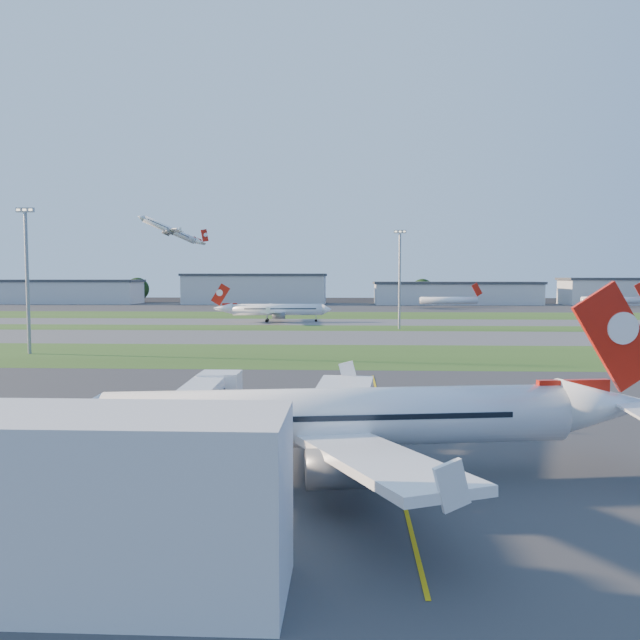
# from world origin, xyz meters

# --- Properties ---
(ground) EXTENTS (700.00, 700.00, 0.00)m
(ground) POSITION_xyz_m (0.00, 0.00, 0.00)
(ground) COLOR black
(ground) RESTS_ON ground
(apron_near) EXTENTS (300.00, 70.00, 0.01)m
(apron_near) POSITION_xyz_m (0.00, 0.00, 0.01)
(apron_near) COLOR #333335
(apron_near) RESTS_ON ground
(grass_strip_a) EXTENTS (300.00, 34.00, 0.01)m
(grass_strip_a) POSITION_xyz_m (0.00, 52.00, 0.01)
(grass_strip_a) COLOR #2E501A
(grass_strip_a) RESTS_ON ground
(taxiway_a) EXTENTS (300.00, 32.00, 0.01)m
(taxiway_a) POSITION_xyz_m (0.00, 85.00, 0.01)
(taxiway_a) COLOR #515154
(taxiway_a) RESTS_ON ground
(grass_strip_b) EXTENTS (300.00, 18.00, 0.01)m
(grass_strip_b) POSITION_xyz_m (0.00, 110.00, 0.01)
(grass_strip_b) COLOR #2E501A
(grass_strip_b) RESTS_ON ground
(taxiway_b) EXTENTS (300.00, 26.00, 0.01)m
(taxiway_b) POSITION_xyz_m (0.00, 132.00, 0.01)
(taxiway_b) COLOR #515154
(taxiway_b) RESTS_ON ground
(grass_strip_c) EXTENTS (300.00, 40.00, 0.01)m
(grass_strip_c) POSITION_xyz_m (0.00, 165.00, 0.01)
(grass_strip_c) COLOR #2E501A
(grass_strip_c) RESTS_ON ground
(apron_far) EXTENTS (400.00, 80.00, 0.01)m
(apron_far) POSITION_xyz_m (0.00, 225.00, 0.01)
(apron_far) COLOR #333335
(apron_far) RESTS_ON ground
(yellow_line) EXTENTS (0.25, 60.00, 0.02)m
(yellow_line) POSITION_xyz_m (5.00, 0.00, 0.00)
(yellow_line) COLOR gold
(yellow_line) RESTS_ON ground
(jet_bridge) EXTENTS (4.20, 26.90, 6.20)m
(jet_bridge) POSITION_xyz_m (-9.81, -15.24, 4.01)
(jet_bridge) COLOR silver
(jet_bridge) RESTS_ON ground
(airliner_parked) EXTENTS (38.22, 32.22, 11.97)m
(airliner_parked) POSITION_xyz_m (1.34, -14.17, 4.20)
(airliner_parked) COLOR white
(airliner_parked) RESTS_ON ground
(airliner_taxiing) EXTENTS (33.51, 28.32, 10.46)m
(airliner_taxiing) POSITION_xyz_m (-20.12, 131.88, 3.67)
(airliner_taxiing) COLOR white
(airliner_taxiing) RESTS_ON ground
(airliner_departing) EXTENTS (28.32, 24.20, 9.60)m
(airliner_departing) POSITION_xyz_m (-79.73, 227.76, 34.90)
(airliner_departing) COLOR white
(mini_jet_near) EXTENTS (28.42, 7.96, 9.48)m
(mini_jet_near) POSITION_xyz_m (46.23, 221.85, 3.28)
(mini_jet_near) COLOR white
(mini_jet_near) RESTS_ON ground
(mini_jet_far) EXTENTS (28.64, 4.89, 9.48)m
(mini_jet_far) POSITION_xyz_m (118.79, 227.58, 3.28)
(mini_jet_far) COLOR white
(mini_jet_far) RESTS_ON ground
(light_mast_west) EXTENTS (3.20, 0.70, 25.80)m
(light_mast_west) POSITION_xyz_m (-55.00, 52.00, 14.81)
(light_mast_west) COLOR gray
(light_mast_west) RESTS_ON ground
(light_mast_centre) EXTENTS (3.20, 0.70, 25.80)m
(light_mast_centre) POSITION_xyz_m (15.00, 108.00, 14.81)
(light_mast_centre) COLOR gray
(light_mast_centre) RESTS_ON ground
(hangar_far_west) EXTENTS (91.80, 23.00, 12.20)m
(hangar_far_west) POSITION_xyz_m (-150.00, 255.00, 6.14)
(hangar_far_west) COLOR #A3A6AA
(hangar_far_west) RESTS_ON ground
(hangar_west) EXTENTS (71.40, 23.00, 15.20)m
(hangar_west) POSITION_xyz_m (-45.00, 255.00, 7.64)
(hangar_west) COLOR #A3A6AA
(hangar_west) RESTS_ON ground
(hangar_east) EXTENTS (81.60, 23.00, 11.20)m
(hangar_east) POSITION_xyz_m (55.00, 255.00, 5.64)
(hangar_east) COLOR #A3A6AA
(hangar_east) RESTS_ON ground
(tree_west) EXTENTS (12.10, 12.10, 13.20)m
(tree_west) POSITION_xyz_m (-110.00, 270.00, 7.14)
(tree_west) COLOR black
(tree_west) RESTS_ON ground
(tree_mid_west) EXTENTS (9.90, 9.90, 10.80)m
(tree_mid_west) POSITION_xyz_m (-20.00, 266.00, 5.84)
(tree_mid_west) COLOR black
(tree_mid_west) RESTS_ON ground
(tree_mid_east) EXTENTS (11.55, 11.55, 12.60)m
(tree_mid_east) POSITION_xyz_m (40.00, 269.00, 6.81)
(tree_mid_east) COLOR black
(tree_mid_east) RESTS_ON ground
(tree_east) EXTENTS (10.45, 10.45, 11.40)m
(tree_east) POSITION_xyz_m (115.00, 267.00, 6.16)
(tree_east) COLOR black
(tree_east) RESTS_ON ground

